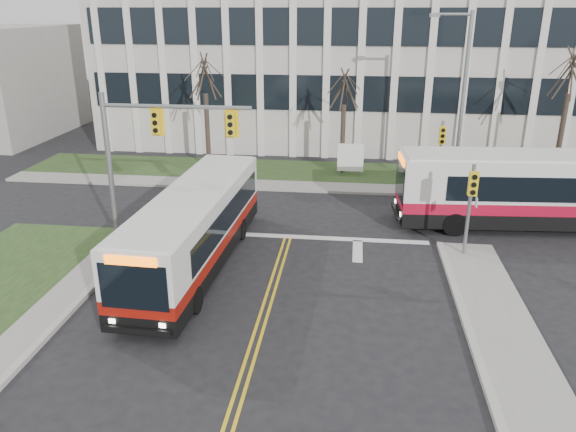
% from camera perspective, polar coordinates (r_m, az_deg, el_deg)
% --- Properties ---
extents(ground, '(120.00, 120.00, 0.00)m').
position_cam_1_polar(ground, '(17.16, -3.32, -12.64)').
color(ground, black).
rests_on(ground, ground).
extents(sidewalk_cross, '(44.00, 1.60, 0.14)m').
position_cam_1_polar(sidewalk_cross, '(30.84, 10.86, 2.61)').
color(sidewalk_cross, '#9E9B93').
rests_on(sidewalk_cross, ground).
extents(building_lawn, '(44.00, 5.00, 0.12)m').
position_cam_1_polar(building_lawn, '(33.52, 10.58, 4.06)').
color(building_lawn, '#26411B').
rests_on(building_lawn, ground).
extents(office_building, '(40.00, 16.00, 12.00)m').
position_cam_1_polar(office_building, '(44.30, 10.24, 15.88)').
color(office_building, beige).
rests_on(office_building, ground).
extents(mast_arm_signal, '(6.11, 0.38, 6.20)m').
position_cam_1_polar(mast_arm_signal, '(23.40, -14.20, 7.28)').
color(mast_arm_signal, slate).
rests_on(mast_arm_signal, ground).
extents(signal_pole_near, '(0.34, 0.39, 3.80)m').
position_cam_1_polar(signal_pole_near, '(22.57, 18.09, 1.76)').
color(signal_pole_near, slate).
rests_on(signal_pole_near, ground).
extents(signal_pole_far, '(0.34, 0.39, 3.80)m').
position_cam_1_polar(signal_pole_far, '(30.64, 15.28, 6.86)').
color(signal_pole_far, slate).
rests_on(signal_pole_far, ground).
extents(streetlight, '(2.15, 0.25, 9.20)m').
position_cam_1_polar(streetlight, '(31.06, 17.10, 11.93)').
color(streetlight, slate).
rests_on(streetlight, ground).
extents(directory_sign, '(1.50, 0.12, 2.00)m').
position_cam_1_polar(directory_sign, '(32.66, 6.36, 5.87)').
color(directory_sign, slate).
rests_on(directory_sign, ground).
extents(tree_left, '(1.80, 1.80, 7.70)m').
position_cam_1_polar(tree_left, '(33.48, -8.45, 13.72)').
color(tree_left, '#42352B').
rests_on(tree_left, ground).
extents(tree_mid, '(1.80, 1.80, 6.82)m').
position_cam_1_polar(tree_mid, '(32.63, 5.74, 12.54)').
color(tree_mid, '#42352B').
rests_on(tree_mid, ground).
extents(tree_right, '(1.80, 1.80, 8.25)m').
position_cam_1_polar(tree_right, '(34.23, 26.83, 12.61)').
color(tree_right, '#42352B').
rests_on(tree_right, ground).
extents(bus_main, '(2.85, 11.07, 2.93)m').
position_cam_1_polar(bus_main, '(21.47, -9.42, -1.38)').
color(bus_main, silver).
rests_on(bus_main, ground).
extents(bus_cross, '(12.54, 3.52, 3.30)m').
position_cam_1_polar(bus_cross, '(27.28, 24.26, 2.24)').
color(bus_cross, silver).
rests_on(bus_cross, ground).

